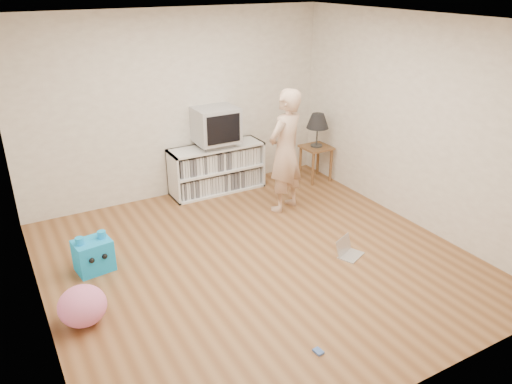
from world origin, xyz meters
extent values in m
plane|color=brown|center=(0.00, 0.00, 0.00)|extent=(4.50, 4.50, 0.00)
cube|color=beige|center=(0.00, 2.25, 1.30)|extent=(4.50, 0.02, 2.60)
cube|color=beige|center=(0.00, -2.25, 1.30)|extent=(4.50, 0.02, 2.60)
cube|color=beige|center=(-2.25, 0.00, 1.30)|extent=(0.02, 4.50, 2.60)
cube|color=beige|center=(2.25, 0.00, 1.30)|extent=(0.02, 4.50, 2.60)
cube|color=white|center=(0.00, 0.00, 2.60)|extent=(4.50, 4.50, 0.01)
cube|color=white|center=(0.47, 2.23, 0.35)|extent=(1.40, 0.03, 0.70)
cube|color=white|center=(-0.22, 2.02, 0.35)|extent=(0.03, 0.45, 0.70)
cube|color=white|center=(1.15, 2.02, 0.35)|extent=(0.03, 0.45, 0.70)
cube|color=white|center=(0.47, 2.02, 0.01)|extent=(1.40, 0.45, 0.03)
cube|color=white|center=(0.47, 2.02, 0.35)|extent=(1.34, 0.45, 0.03)
cube|color=white|center=(0.47, 2.02, 0.68)|extent=(1.40, 0.45, 0.03)
cube|color=silver|center=(0.47, 2.02, 0.35)|extent=(1.26, 0.36, 0.64)
cube|color=gray|center=(0.47, 2.02, 0.73)|extent=(0.45, 0.35, 0.07)
cube|color=#A5A5AB|center=(0.47, 2.02, 1.02)|extent=(0.60, 0.52, 0.50)
cube|color=black|center=(0.47, 1.75, 1.02)|extent=(0.50, 0.01, 0.40)
cylinder|color=brown|center=(1.82, 1.48, 0.26)|extent=(0.04, 0.04, 0.52)
cylinder|color=brown|center=(2.16, 1.48, 0.26)|extent=(0.04, 0.04, 0.52)
cylinder|color=brown|center=(1.82, 1.82, 0.26)|extent=(0.04, 0.04, 0.52)
cylinder|color=brown|center=(2.16, 1.82, 0.26)|extent=(0.04, 0.04, 0.52)
cube|color=brown|center=(1.99, 1.65, 0.54)|extent=(0.42, 0.42, 0.03)
cylinder|color=#333333|center=(1.99, 1.65, 0.56)|extent=(0.18, 0.18, 0.02)
cylinder|color=#333333|center=(1.99, 1.65, 0.74)|extent=(0.02, 0.02, 0.32)
imported|color=#D2AB8F|center=(1.00, 1.00, 0.84)|extent=(0.71, 0.59, 1.67)
cube|color=silver|center=(0.99, -0.46, 0.01)|extent=(0.35, 0.31, 0.01)
cube|color=silver|center=(0.95, -0.36, 0.11)|extent=(0.30, 0.17, 0.19)
cube|color=black|center=(0.95, -0.36, 0.11)|extent=(0.26, 0.15, 0.16)
cube|color=#4568B8|center=(-0.28, -1.57, 0.01)|extent=(0.07, 0.10, 0.02)
cube|color=#0E9DFF|center=(-1.65, 0.71, 0.18)|extent=(0.42, 0.35, 0.36)
cylinder|color=#0E9DFF|center=(-1.77, 0.69, 0.40)|extent=(0.09, 0.09, 0.08)
cylinder|color=#0E9DFF|center=(-1.53, 0.72, 0.40)|extent=(0.09, 0.09, 0.08)
sphere|color=black|center=(-1.70, 0.54, 0.22)|extent=(0.06, 0.06, 0.06)
sphere|color=black|center=(-1.56, 0.56, 0.22)|extent=(0.06, 0.06, 0.06)
ellipsoid|color=pink|center=(-1.95, -0.17, 0.19)|extent=(0.54, 0.54, 0.38)
camera|label=1|loc=(-2.41, -4.25, 3.02)|focal=35.00mm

